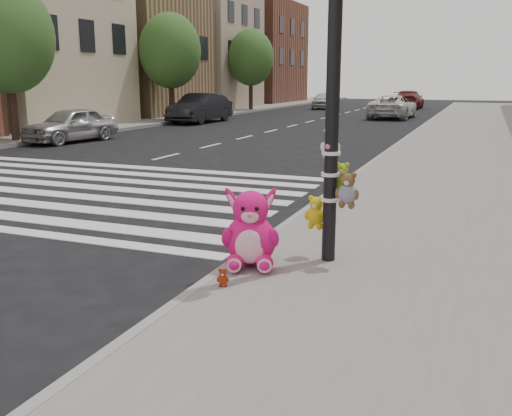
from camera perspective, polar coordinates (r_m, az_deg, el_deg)
The scene contains 19 objects.
ground at distance 6.70m, azimuth -19.43°, elevation -7.90°, with size 120.00×120.00×0.00m, color black.
sidewalk_far at distance 30.45m, azimuth -14.07°, elevation 8.33°, with size 6.00×80.00×0.14m, color slate.
curb_edge at distance 15.06m, azimuth 11.29°, elevation 4.16°, with size 0.12×80.00×0.15m, color gray.
crosswalk at distance 13.37m, azimuth -19.49°, elevation 2.30°, with size 11.00×6.00×0.01m, color silver, non-canonical shape.
bld_far_b at distance 29.47m, azimuth -21.58°, elevation 18.29°, with size 6.00×8.00×11.00m, color beige.
bld_far_c at distance 36.50m, azimuth -11.40°, elevation 15.33°, with size 6.00×8.00×8.00m, color #92744E.
bld_far_d at distance 44.38m, azimuth -4.87°, elevation 16.35°, with size 6.00×8.00×10.00m, color tan.
bld_far_e at distance 54.41m, azimuth 0.51°, elevation 15.22°, with size 6.00×10.00×9.00m, color brown.
signal_pole at distance 6.69m, azimuth 7.72°, elevation 8.08°, with size 0.71×0.48×4.00m.
tree_far_a at distance 22.03m, azimuth -23.67°, elevation 15.38°, with size 3.20×3.20×5.44m.
tree_far_b at distance 30.83m, azimuth -8.60°, elevation 15.28°, with size 3.20×3.20×5.44m.
tree_far_c at distance 40.72m, azimuth -0.53°, elevation 14.80°, with size 3.20×3.20×5.44m.
pink_bunny at distance 6.62m, azimuth -0.55°, elevation -2.59°, with size 0.77×0.84×0.95m.
red_teddy at distance 6.06m, azimuth -3.33°, elevation -6.95°, with size 0.13×0.09×0.20m, color #A22410, non-canonical shape.
car_silver_far at distance 21.98m, azimuth -18.04°, elevation 7.93°, with size 1.48×3.69×1.26m, color #BCBCC1.
car_dark_far at distance 30.26m, azimuth -5.59°, elevation 9.92°, with size 1.60×4.58×1.51m, color black.
car_white_near at distance 34.17m, azimuth 13.51°, elevation 9.81°, with size 2.20×4.78×1.33m, color silver.
car_maroon_near at distance 45.12m, azimuth 15.03°, elevation 10.42°, with size 1.91×4.70×1.36m, color maroon.
car_silver_deep at distance 43.91m, azimuth 6.81°, elevation 10.64°, with size 1.49×3.69×1.26m, color silver.
Camera 1 is at (4.24, -4.65, 2.29)m, focal length 40.00 mm.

